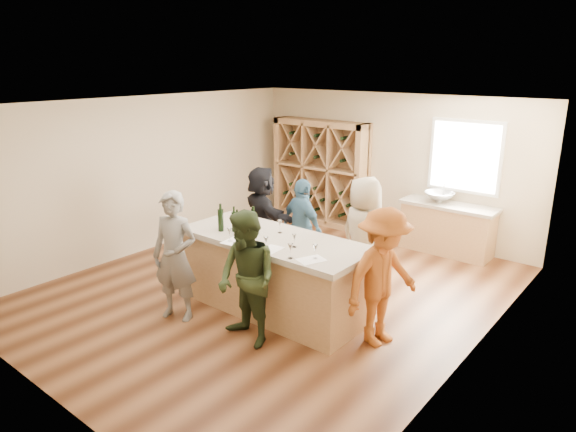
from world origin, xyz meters
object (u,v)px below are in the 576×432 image
Objects in this scene: person_near_left at (175,256)px; person_far_right at (364,235)px; person_far_left at (262,214)px; wine_bottle_b at (221,220)px; wine_bottle_e at (254,224)px; sink at (439,197)px; wine_bottle_d at (237,225)px; wine_bottle_c at (234,222)px; wine_rack at (320,172)px; person_far_mid at (302,227)px; person_near_right at (247,279)px; tasting_counter_base at (274,277)px; wine_bottle_a at (221,219)px; person_server at (383,278)px.

person_far_right is (1.50, 2.32, 0.00)m from person_near_left.
person_far_right is 1.06× the size of person_far_left.
wine_bottle_b is 0.94× the size of wine_bottle_e.
person_near_left is at bearing -100.10° from wine_bottle_b.
person_near_left is 1.00× the size of person_far_right.
wine_bottle_d is (-1.23, -3.95, 0.21)m from sink.
wine_bottle_c is at bearing 34.85° from wine_bottle_b.
wine_bottle_e is 1.74m from person_far_right.
wine_rack is 1.31× the size of person_far_left.
person_far_mid is (-0.04, 1.52, -0.42)m from wine_bottle_d.
person_far_right reaches higher than sink.
person_near_left is 1.05× the size of person_near_right.
person_near_right is (0.77, -0.64, -0.37)m from wine_bottle_d.
sink is 2.39m from person_far_right.
wine_rack is 4.90m from person_near_left.
sink is 0.32× the size of person_far_left.
tasting_counter_base is 1.41m from person_far_mid.
sink is 4.99m from person_near_left.
wine_bottle_a is 1.03× the size of wine_bottle_c.
person_server is 0.98× the size of person_far_right.
person_near_right is at bearing -29.60° from wine_bottle_b.
wine_bottle_c is (-0.59, -0.15, 0.72)m from tasting_counter_base.
wine_rack is 5.06m from person_server.
wine_bottle_a is at bearing 133.06° from wine_bottle_b.
wine_bottle_b is 1.13× the size of wine_bottle_d.
person_far_right is at bearing -162.39° from person_far_mid.
wine_bottle_e reaches higher than wine_bottle_c.
person_near_left reaches higher than sink.
person_server reaches higher than person_far_mid.
wine_bottle_c is 0.85× the size of wine_bottle_e.
person_near_left is at bearing 95.76° from person_far_mid.
person_near_left reaches higher than wine_bottle_c.
wine_bottle_d is 0.16× the size of person_far_right.
wine_bottle_b is 1.75m from person_far_left.
person_far_mid is 1.12m from person_far_right.
person_near_right reaches higher than wine_bottle_a.
person_far_right is at bearing 50.67° from wine_bottle_c.
person_far_left is at bearing -132.04° from sink.
wine_bottle_c is (0.23, 0.03, -0.00)m from wine_bottle_a.
sink is at bearing 26.98° from person_server.
person_server reaches higher than wine_bottle_e.
tasting_counter_base is at bearing 26.40° from wine_bottle_d.
person_near_right is 0.95× the size of person_far_right.
person_near_right reaches higher than wine_bottle_b.
person_near_right is at bearing 152.28° from person_far_left.
sink is 0.21× the size of tasting_counter_base.
wine_rack is at bearing 178.51° from sink.
person_near_left is at bearing 128.92° from person_server.
person_far_right reaches higher than tasting_counter_base.
tasting_counter_base is at bearing 14.17° from wine_bottle_c.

